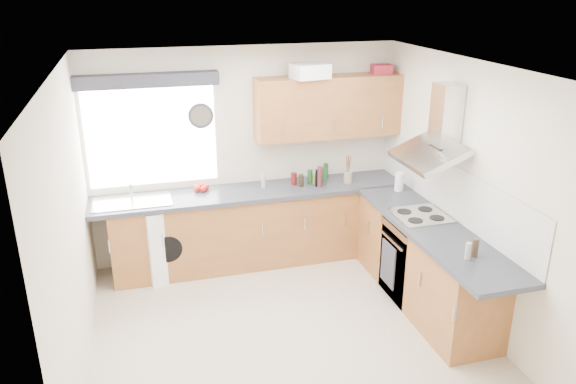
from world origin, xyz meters
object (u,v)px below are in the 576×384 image
object	(u,v)px
oven	(416,258)
extractor_hood	(437,134)
upper_cabinets	(328,107)
washing_machine	(166,238)

from	to	relation	value
oven	extractor_hood	world-z (taller)	extractor_hood
upper_cabinets	washing_machine	size ratio (longest dim) A/B	2.00
extractor_hood	washing_machine	size ratio (longest dim) A/B	0.92
oven	upper_cabinets	distance (m)	1.99
upper_cabinets	washing_machine	world-z (taller)	upper_cabinets
oven	upper_cabinets	bearing A→B (deg)	112.54
oven	washing_machine	world-z (taller)	oven
extractor_hood	upper_cabinets	xyz separation A→B (m)	(-0.65, 1.33, 0.03)
oven	washing_machine	distance (m)	2.78
oven	extractor_hood	bearing A→B (deg)	-0.00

